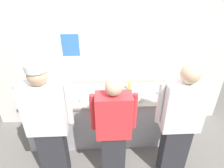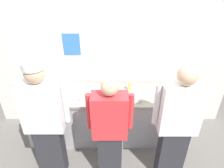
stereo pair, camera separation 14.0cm
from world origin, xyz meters
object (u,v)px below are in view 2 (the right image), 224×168
at_px(plate_stack_front, 136,97).
at_px(ramekin_green_sauce, 161,94).
at_px(chef_near_left, 46,121).
at_px(chef_center, 111,130).
at_px(mixing_bowl_steel, 67,90).
at_px(sheet_tray, 101,93).
at_px(ramekin_orange_sauce, 145,95).
at_px(chef_far_right, 177,125).
at_px(squeeze_bottle_secondary, 43,97).
at_px(ramekin_yellow_sauce, 82,99).
at_px(ramekin_red_sauce, 169,97).
at_px(squeeze_bottle_primary, 130,86).
at_px(deli_cup, 172,92).
at_px(squeeze_bottle_spare, 49,96).
at_px(chefs_knife, 145,95).

xyz_separation_m(plate_stack_front, ramekin_green_sauce, (0.41, 0.12, -0.02)).
distance_m(chef_near_left, chef_center, 0.83).
height_order(mixing_bowl_steel, sheet_tray, mixing_bowl_steel).
bearing_deg(ramekin_orange_sauce, sheet_tray, 173.64).
distance_m(chef_center, chef_far_right, 0.85).
height_order(chef_center, squeeze_bottle_secondary, chef_center).
relative_size(plate_stack_front, ramekin_yellow_sauce, 2.10).
bearing_deg(chef_far_right, ramekin_orange_sauce, 113.29).
height_order(chef_near_left, ramekin_green_sauce, chef_near_left).
bearing_deg(ramekin_orange_sauce, squeeze_bottle_secondary, -174.18).
distance_m(mixing_bowl_steel, ramekin_red_sauce, 1.64).
bearing_deg(chef_near_left, squeeze_bottle_secondary, 111.28).
xyz_separation_m(chef_far_right, ramekin_green_sauce, (-0.05, 0.73, -0.00)).
relative_size(squeeze_bottle_primary, ramekin_red_sauce, 2.05).
height_order(sheet_tray, squeeze_bottle_secondary, squeeze_bottle_secondary).
bearing_deg(ramekin_orange_sauce, plate_stack_front, -146.21).
distance_m(chef_center, ramekin_green_sauce, 1.08).
xyz_separation_m(ramekin_orange_sauce, deli_cup, (0.43, 0.05, 0.03)).
relative_size(chef_far_right, ramekin_green_sauce, 17.70).
distance_m(mixing_bowl_steel, ramekin_green_sauce, 1.52).
height_order(chef_center, squeeze_bottle_primary, chef_center).
relative_size(ramekin_orange_sauce, ramekin_green_sauce, 1.03).
bearing_deg(squeeze_bottle_spare, deli_cup, 5.50).
relative_size(mixing_bowl_steel, ramekin_red_sauce, 4.33).
relative_size(squeeze_bottle_spare, ramekin_red_sauce, 2.07).
bearing_deg(squeeze_bottle_secondary, sheet_tray, 15.39).
relative_size(chef_near_left, chef_far_right, 1.02).
bearing_deg(plate_stack_front, sheet_tray, 162.18).
bearing_deg(squeeze_bottle_primary, deli_cup, -10.77).
height_order(ramekin_yellow_sauce, chefs_knife, ramekin_yellow_sauce).
distance_m(chef_center, chefs_knife, 0.91).
relative_size(ramekin_yellow_sauce, deli_cup, 0.90).
bearing_deg(squeeze_bottle_primary, chef_far_right, -59.03).
bearing_deg(mixing_bowl_steel, sheet_tray, -2.47).
distance_m(chef_far_right, mixing_bowl_steel, 1.76).
height_order(mixing_bowl_steel, squeeze_bottle_spare, squeeze_bottle_spare).
height_order(chef_center, chef_far_right, chef_far_right).
bearing_deg(ramekin_orange_sauce, ramekin_red_sauce, -11.77).
height_order(chef_far_right, squeeze_bottle_secondary, chef_far_right).
distance_m(sheet_tray, squeeze_bottle_secondary, 0.90).
xyz_separation_m(sheet_tray, ramekin_green_sauce, (0.96, -0.05, 0.01)).
bearing_deg(ramekin_yellow_sauce, squeeze_bottle_secondary, -176.34).
xyz_separation_m(chef_near_left, chef_center, (0.82, -0.03, -0.12)).
relative_size(chef_near_left, ramekin_yellow_sauce, 18.83).
bearing_deg(chefs_knife, chef_far_right, -67.62).
height_order(plate_stack_front, squeeze_bottle_primary, squeeze_bottle_primary).
bearing_deg(plate_stack_front, squeeze_bottle_primary, 105.29).
bearing_deg(sheet_tray, deli_cup, -1.55).
relative_size(plate_stack_front, ramekin_orange_sauce, 1.96).
distance_m(ramekin_orange_sauce, deli_cup, 0.43).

